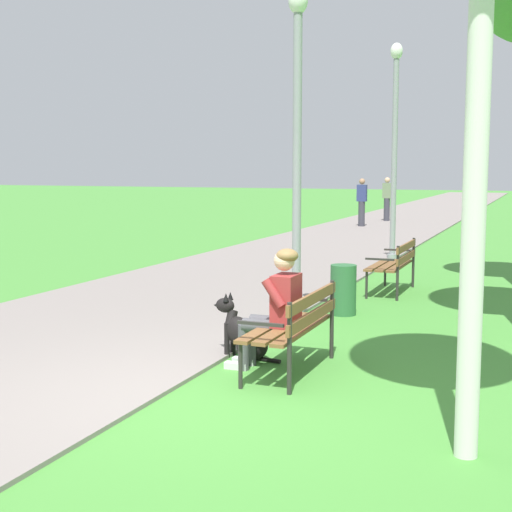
{
  "coord_description": "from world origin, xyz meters",
  "views": [
    {
      "loc": [
        2.87,
        -5.73,
        2.06
      ],
      "look_at": [
        -0.67,
        3.12,
        0.9
      ],
      "focal_mm": 52.0,
      "sensor_mm": 36.0,
      "label": 1
    }
  ],
  "objects_px": {
    "park_bench_near": "(295,323)",
    "park_bench_mid": "(395,262)",
    "lamp_post_near": "(297,156)",
    "lamp_post_mid": "(394,154)",
    "dog_black": "(244,335)",
    "pedestrian_further_distant": "(387,199)",
    "pedestrian_distant": "(362,203)",
    "person_seated_on_near_bench": "(276,304)",
    "litter_bin": "(343,290)"
  },
  "relations": [
    {
      "from": "park_bench_near",
      "to": "park_bench_mid",
      "type": "relative_size",
      "value": 1.0
    },
    {
      "from": "lamp_post_near",
      "to": "lamp_post_mid",
      "type": "relative_size",
      "value": 0.95
    },
    {
      "from": "park_bench_mid",
      "to": "dog_black",
      "type": "height_order",
      "value": "park_bench_mid"
    },
    {
      "from": "park_bench_near",
      "to": "lamp_post_near",
      "type": "height_order",
      "value": "lamp_post_near"
    },
    {
      "from": "lamp_post_mid",
      "to": "pedestrian_further_distant",
      "type": "xyz_separation_m",
      "value": [
        -2.75,
        12.56,
        -1.46
      ]
    },
    {
      "from": "dog_black",
      "to": "pedestrian_distant",
      "type": "bearing_deg",
      "value": 99.68
    },
    {
      "from": "person_seated_on_near_bench",
      "to": "lamp_post_near",
      "type": "relative_size",
      "value": 0.3
    },
    {
      "from": "pedestrian_distant",
      "to": "pedestrian_further_distant",
      "type": "distance_m",
      "value": 2.8
    },
    {
      "from": "park_bench_mid",
      "to": "person_seated_on_near_bench",
      "type": "bearing_deg",
      "value": -92.17
    },
    {
      "from": "park_bench_mid",
      "to": "pedestrian_distant",
      "type": "distance_m",
      "value": 13.13
    },
    {
      "from": "park_bench_near",
      "to": "person_seated_on_near_bench",
      "type": "distance_m",
      "value": 0.27
    },
    {
      "from": "litter_bin",
      "to": "lamp_post_near",
      "type": "bearing_deg",
      "value": -108.05
    },
    {
      "from": "dog_black",
      "to": "park_bench_mid",
      "type": "bearing_deg",
      "value": 81.92
    },
    {
      "from": "dog_black",
      "to": "pedestrian_distant",
      "type": "xyz_separation_m",
      "value": [
        -2.96,
        17.36,
        0.58
      ]
    },
    {
      "from": "park_bench_near",
      "to": "park_bench_mid",
      "type": "bearing_deg",
      "value": 90.17
    },
    {
      "from": "person_seated_on_near_bench",
      "to": "park_bench_near",
      "type": "bearing_deg",
      "value": -1.54
    },
    {
      "from": "dog_black",
      "to": "park_bench_near",
      "type": "bearing_deg",
      "value": -25.06
    },
    {
      "from": "park_bench_near",
      "to": "park_bench_mid",
      "type": "xyz_separation_m",
      "value": [
        -0.01,
        5.07,
        0.0
      ]
    },
    {
      "from": "park_bench_near",
      "to": "litter_bin",
      "type": "xyz_separation_m",
      "value": [
        -0.32,
        3.03,
        -0.16
      ]
    },
    {
      "from": "lamp_post_mid",
      "to": "pedestrian_distant",
      "type": "relative_size",
      "value": 2.7
    },
    {
      "from": "person_seated_on_near_bench",
      "to": "lamp_post_mid",
      "type": "xyz_separation_m",
      "value": [
        -0.42,
        7.91,
        1.62
      ]
    },
    {
      "from": "park_bench_near",
      "to": "pedestrian_distant",
      "type": "xyz_separation_m",
      "value": [
        -3.65,
        17.69,
        0.33
      ]
    },
    {
      "from": "park_bench_mid",
      "to": "litter_bin",
      "type": "bearing_deg",
      "value": -98.58
    },
    {
      "from": "person_seated_on_near_bench",
      "to": "lamp_post_mid",
      "type": "relative_size",
      "value": 0.28
    },
    {
      "from": "pedestrian_distant",
      "to": "park_bench_mid",
      "type": "bearing_deg",
      "value": -73.92
    },
    {
      "from": "park_bench_near",
      "to": "lamp_post_mid",
      "type": "distance_m",
      "value": 8.14
    },
    {
      "from": "person_seated_on_near_bench",
      "to": "pedestrian_further_distant",
      "type": "height_order",
      "value": "pedestrian_further_distant"
    },
    {
      "from": "park_bench_near",
      "to": "lamp_post_mid",
      "type": "bearing_deg",
      "value": 94.55
    },
    {
      "from": "litter_bin",
      "to": "park_bench_near",
      "type": "bearing_deg",
      "value": -83.91
    },
    {
      "from": "lamp_post_mid",
      "to": "litter_bin",
      "type": "height_order",
      "value": "lamp_post_mid"
    },
    {
      "from": "lamp_post_near",
      "to": "pedestrian_further_distant",
      "type": "xyz_separation_m",
      "value": [
        -2.72,
        18.49,
        -1.34
      ]
    },
    {
      "from": "park_bench_near",
      "to": "dog_black",
      "type": "relative_size",
      "value": 1.81
    },
    {
      "from": "lamp_post_near",
      "to": "pedestrian_further_distant",
      "type": "relative_size",
      "value": 2.56
    },
    {
      "from": "person_seated_on_near_bench",
      "to": "dog_black",
      "type": "height_order",
      "value": "person_seated_on_near_bench"
    },
    {
      "from": "lamp_post_near",
      "to": "lamp_post_mid",
      "type": "bearing_deg",
      "value": 89.7
    },
    {
      "from": "litter_bin",
      "to": "pedestrian_further_distant",
      "type": "bearing_deg",
      "value": 99.94
    },
    {
      "from": "person_seated_on_near_bench",
      "to": "litter_bin",
      "type": "bearing_deg",
      "value": 92.2
    },
    {
      "from": "litter_bin",
      "to": "lamp_post_mid",
      "type": "bearing_deg",
      "value": 93.6
    },
    {
      "from": "lamp_post_mid",
      "to": "pedestrian_distant",
      "type": "bearing_deg",
      "value": 107.18
    },
    {
      "from": "park_bench_mid",
      "to": "lamp_post_mid",
      "type": "bearing_deg",
      "value": 102.21
    },
    {
      "from": "pedestrian_distant",
      "to": "pedestrian_further_distant",
      "type": "relative_size",
      "value": 1.0
    },
    {
      "from": "dog_black",
      "to": "pedestrian_further_distant",
      "type": "relative_size",
      "value": 0.5
    },
    {
      "from": "lamp_post_near",
      "to": "pedestrian_further_distant",
      "type": "bearing_deg",
      "value": 98.36
    },
    {
      "from": "lamp_post_mid",
      "to": "pedestrian_further_distant",
      "type": "bearing_deg",
      "value": 102.35
    },
    {
      "from": "park_bench_near",
      "to": "pedestrian_distant",
      "type": "distance_m",
      "value": 18.06
    },
    {
      "from": "lamp_post_near",
      "to": "dog_black",
      "type": "bearing_deg",
      "value": -90.94
    },
    {
      "from": "lamp_post_near",
      "to": "litter_bin",
      "type": "height_order",
      "value": "lamp_post_near"
    },
    {
      "from": "dog_black",
      "to": "lamp_post_mid",
      "type": "xyz_separation_m",
      "value": [
        0.06,
        7.6,
        2.04
      ]
    },
    {
      "from": "pedestrian_further_distant",
      "to": "lamp_post_near",
      "type": "bearing_deg",
      "value": -81.64
    },
    {
      "from": "dog_black",
      "to": "person_seated_on_near_bench",
      "type": "bearing_deg",
      "value": -33.3
    }
  ]
}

